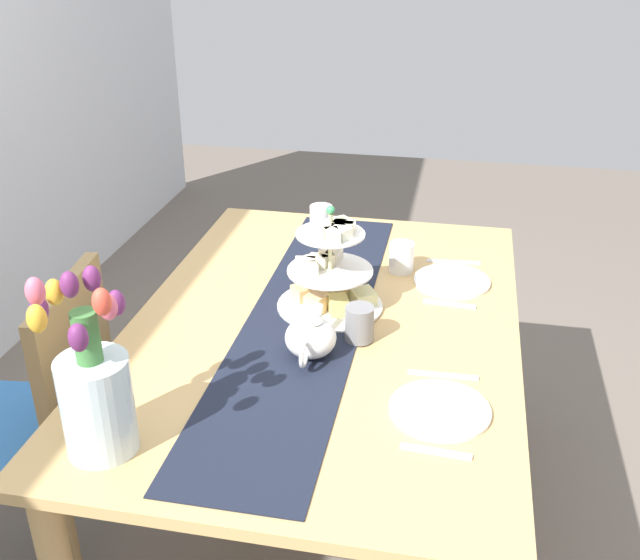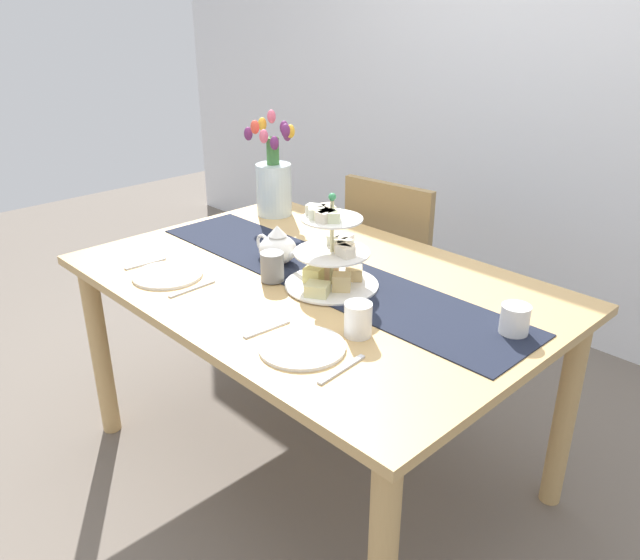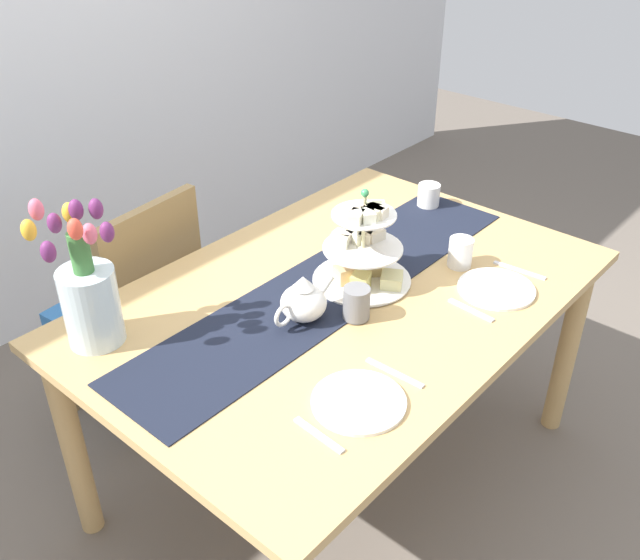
# 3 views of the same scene
# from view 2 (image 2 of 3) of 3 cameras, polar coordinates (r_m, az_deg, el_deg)

# --- Properties ---
(ground_plane) EXTENTS (8.00, 8.00, 0.00)m
(ground_plane) POSITION_cam_2_polar(r_m,az_deg,el_deg) (2.46, -0.53, -16.11)
(ground_plane) COLOR #6B6056
(room_wall_rear) EXTENTS (6.00, 0.08, 2.60)m
(room_wall_rear) POSITION_cam_2_polar(r_m,az_deg,el_deg) (3.23, 21.83, 17.33)
(room_wall_rear) COLOR silver
(room_wall_rear) RESTS_ON ground_plane
(dining_table) EXTENTS (1.56, 1.05, 0.75)m
(dining_table) POSITION_cam_2_polar(r_m,az_deg,el_deg) (2.10, -0.60, -2.35)
(dining_table) COLOR tan
(dining_table) RESTS_ON ground_plane
(chair_left) EXTENTS (0.46, 0.46, 0.91)m
(chair_left) POSITION_cam_2_polar(r_m,az_deg,el_deg) (2.81, 7.25, 1.19)
(chair_left) COLOR olive
(chair_left) RESTS_ON ground_plane
(table_runner) EXTENTS (1.48, 0.32, 0.00)m
(table_runner) POSITION_cam_2_polar(r_m,az_deg,el_deg) (2.09, 0.42, 0.57)
(table_runner) COLOR black
(table_runner) RESTS_ON dining_table
(tiered_cake_stand) EXTENTS (0.30, 0.30, 0.30)m
(tiered_cake_stand) POSITION_cam_2_polar(r_m,az_deg,el_deg) (1.96, 1.06, 2.13)
(tiered_cake_stand) COLOR beige
(tiered_cake_stand) RESTS_ON table_runner
(teapot) EXTENTS (0.24, 0.13, 0.14)m
(teapot) POSITION_cam_2_polar(r_m,az_deg,el_deg) (2.16, -3.88, 2.94)
(teapot) COLOR white
(teapot) RESTS_ON table_runner
(tulip_vase) EXTENTS (0.21, 0.18, 0.43)m
(tulip_vase) POSITION_cam_2_polar(r_m,az_deg,el_deg) (2.67, -4.23, 9.03)
(tulip_vase) COLOR silver
(tulip_vase) RESTS_ON dining_table
(cream_jug) EXTENTS (0.08, 0.08, 0.08)m
(cream_jug) POSITION_cam_2_polar(r_m,az_deg,el_deg) (1.78, 17.29, -3.48)
(cream_jug) COLOR white
(cream_jug) RESTS_ON dining_table
(dinner_plate_left) EXTENTS (0.23, 0.23, 0.01)m
(dinner_plate_left) POSITION_cam_2_polar(r_m,az_deg,el_deg) (2.13, -13.67, 0.45)
(dinner_plate_left) COLOR white
(dinner_plate_left) RESTS_ON dining_table
(fork_left) EXTENTS (0.03, 0.15, 0.01)m
(fork_left) POSITION_cam_2_polar(r_m,az_deg,el_deg) (2.25, -15.58, 1.46)
(fork_left) COLOR silver
(fork_left) RESTS_ON dining_table
(knife_left) EXTENTS (0.02, 0.17, 0.01)m
(knife_left) POSITION_cam_2_polar(r_m,az_deg,el_deg) (2.02, -11.53, -0.77)
(knife_left) COLOR silver
(knife_left) RESTS_ON dining_table
(dinner_plate_right) EXTENTS (0.23, 0.23, 0.01)m
(dinner_plate_right) POSITION_cam_2_polar(r_m,az_deg,el_deg) (1.65, -1.64, -6.12)
(dinner_plate_right) COLOR white
(dinner_plate_right) RESTS_ON dining_table
(fork_right) EXTENTS (0.03, 0.15, 0.01)m
(fork_right) POSITION_cam_2_polar(r_m,az_deg,el_deg) (1.75, -4.86, -4.44)
(fork_right) COLOR silver
(fork_right) RESTS_ON dining_table
(knife_right) EXTENTS (0.03, 0.17, 0.01)m
(knife_right) POSITION_cam_2_polar(r_m,az_deg,el_deg) (1.56, 1.99, -8.10)
(knife_right) COLOR silver
(knife_right) RESTS_ON dining_table
(mug_grey) EXTENTS (0.08, 0.08, 0.09)m
(mug_grey) POSITION_cam_2_polar(r_m,az_deg,el_deg) (2.03, -4.37, 1.23)
(mug_grey) COLOR slate
(mug_grey) RESTS_ON table_runner
(mug_white_text) EXTENTS (0.08, 0.08, 0.09)m
(mug_white_text) POSITION_cam_2_polar(r_m,az_deg,el_deg) (1.70, 3.48, -3.60)
(mug_white_text) COLOR white
(mug_white_text) RESTS_ON dining_table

